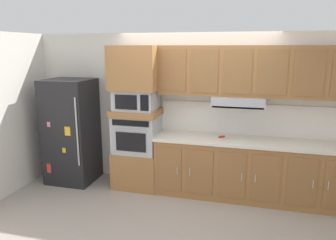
# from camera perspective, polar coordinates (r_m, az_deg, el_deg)

# --- Properties ---
(ground_plane) EXTENTS (9.60, 9.60, 0.00)m
(ground_plane) POSITION_cam_1_polar(r_m,az_deg,el_deg) (4.63, 2.32, -16.44)
(ground_plane) COLOR #9E9389
(back_kitchen_wall) EXTENTS (6.20, 0.12, 2.50)m
(back_kitchen_wall) POSITION_cam_1_polar(r_m,az_deg,el_deg) (5.23, 5.06, 1.62)
(back_kitchen_wall) COLOR silver
(back_kitchen_wall) RESTS_ON ground
(side_panel_left) EXTENTS (0.12, 7.10, 2.50)m
(side_panel_left) POSITION_cam_1_polar(r_m,az_deg,el_deg) (5.47, -27.55, 0.69)
(side_panel_left) COLOR silver
(side_panel_left) RESTS_ON ground
(refrigerator) EXTENTS (0.76, 0.73, 1.76)m
(refrigerator) POSITION_cam_1_polar(r_m,az_deg,el_deg) (5.64, -16.98, -1.92)
(refrigerator) COLOR black
(refrigerator) RESTS_ON ground
(oven_base_cabinet) EXTENTS (0.74, 0.62, 0.60)m
(oven_base_cabinet) POSITION_cam_1_polar(r_m,az_deg,el_deg) (5.38, -5.42, -8.60)
(oven_base_cabinet) COLOR #996638
(oven_base_cabinet) RESTS_ON ground
(built_in_oven) EXTENTS (0.70, 0.62, 0.60)m
(built_in_oven) POSITION_cam_1_polar(r_m,az_deg,el_deg) (5.19, -5.57, -2.43)
(built_in_oven) COLOR #A8AAAF
(built_in_oven) RESTS_ON oven_base_cabinet
(appliance_mid_shelf) EXTENTS (0.74, 0.62, 0.10)m
(appliance_mid_shelf) POSITION_cam_1_polar(r_m,az_deg,el_deg) (5.11, -5.64, 1.36)
(appliance_mid_shelf) COLOR #996638
(appliance_mid_shelf) RESTS_ON built_in_oven
(microwave) EXTENTS (0.64, 0.54, 0.32)m
(microwave) POSITION_cam_1_polar(r_m,az_deg,el_deg) (5.07, -5.70, 3.67)
(microwave) COLOR #A8AAAF
(microwave) RESTS_ON appliance_mid_shelf
(appliance_upper_cabinet) EXTENTS (0.74, 0.62, 0.68)m
(appliance_upper_cabinet) POSITION_cam_1_polar(r_m,az_deg,el_deg) (5.02, -5.82, 9.32)
(appliance_upper_cabinet) COLOR #996638
(appliance_upper_cabinet) RESTS_ON microwave
(lower_cabinet_run) EXTENTS (2.85, 0.63, 0.88)m
(lower_cabinet_run) POSITION_cam_1_polar(r_m,az_deg,el_deg) (5.04, 14.32, -8.80)
(lower_cabinet_run) COLOR #996638
(lower_cabinet_run) RESTS_ON ground
(countertop_slab) EXTENTS (2.89, 0.64, 0.04)m
(countertop_slab) POSITION_cam_1_polar(r_m,az_deg,el_deg) (4.89, 14.62, -3.77)
(countertop_slab) COLOR silver
(countertop_slab) RESTS_ON lower_cabinet_run
(backsplash_panel) EXTENTS (2.89, 0.02, 0.50)m
(backsplash_panel) POSITION_cam_1_polar(r_m,az_deg,el_deg) (5.11, 14.81, 0.04)
(backsplash_panel) COLOR silver
(backsplash_panel) RESTS_ON countertop_slab
(upper_cabinet_with_hood) EXTENTS (2.85, 0.48, 0.88)m
(upper_cabinet_with_hood) POSITION_cam_1_polar(r_m,az_deg,el_deg) (4.83, 15.14, 8.10)
(upper_cabinet_with_hood) COLOR #996638
(upper_cabinet_with_hood) RESTS_ON backsplash_panel
(screwdriver) EXTENTS (0.17, 0.17, 0.03)m
(screwdriver) POSITION_cam_1_polar(r_m,az_deg,el_deg) (4.92, 9.69, -3.01)
(screwdriver) COLOR red
(screwdriver) RESTS_ON countertop_slab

